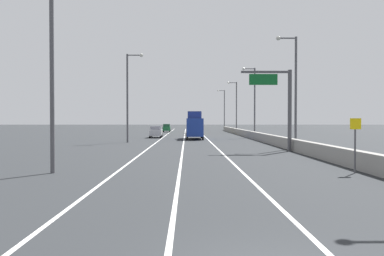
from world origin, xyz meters
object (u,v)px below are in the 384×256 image
lamp_post_right_second (293,85)px  lamp_post_right_fourth (235,104)px  car_yellow_0 (192,129)px  box_truck (195,126)px  lamp_post_left_near (56,55)px  car_silver_2 (156,132)px  overhead_sign_gantry (282,100)px  speed_advisory_sign (355,141)px  lamp_post_left_mid (129,92)px  lamp_post_right_third (253,98)px  car_gray_1 (193,129)px  lamp_post_right_fifth (224,107)px  car_green_3 (167,128)px

lamp_post_right_second → lamp_post_right_fourth: (0.05, 48.98, 0.00)m
car_yellow_0 → box_truck: box_truck is taller
lamp_post_left_near → car_silver_2: bearing=87.2°
overhead_sign_gantry → speed_advisory_sign: 15.44m
speed_advisory_sign → lamp_post_left_mid: (-16.53, 29.65, 4.67)m
lamp_post_left_near → lamp_post_left_mid: bearing=90.5°
lamp_post_right_second → lamp_post_left_mid: (-18.12, 10.90, 0.00)m
lamp_post_right_fourth → car_yellow_0: (-9.66, -3.92, -5.43)m
lamp_post_right_second → box_truck: bearing=115.7°
lamp_post_left_near → overhead_sign_gantry: bearing=43.2°
lamp_post_left_mid → lamp_post_right_third: bearing=36.9°
box_truck → car_gray_1: bearing=90.0°
lamp_post_right_second → lamp_post_left_near: 25.72m
lamp_post_left_mid → box_truck: lamp_post_left_mid is taller
car_gray_1 → car_silver_2: bearing=-118.1°
overhead_sign_gantry → car_yellow_0: overhead_sign_gantry is taller
overhead_sign_gantry → lamp_post_right_fifth: bearing=88.8°
lamp_post_left_near → lamp_post_right_fourth: bearing=75.1°
overhead_sign_gantry → car_green_3: (-13.51, 57.79, -3.79)m
lamp_post_left_near → car_yellow_0: 64.32m
lamp_post_left_mid → lamp_post_right_fifth: bearing=74.2°
car_yellow_0 → car_gray_1: bearing=-89.8°
car_yellow_0 → box_truck: (0.03, -25.15, 0.91)m
lamp_post_right_fifth → box_truck: size_ratio=1.42×
car_yellow_0 → car_silver_2: size_ratio=1.00×
lamp_post_right_fourth → car_gray_1: (-9.64, -12.85, -5.37)m
car_gray_1 → car_green_3: bearing=108.2°
lamp_post_left_mid → car_gray_1: bearing=71.3°
lamp_post_right_second → car_yellow_0: lamp_post_right_second is taller
speed_advisory_sign → lamp_post_right_fourth: 67.91m
lamp_post_left_mid → car_green_3: (2.58, 43.29, -5.49)m
lamp_post_right_second → lamp_post_right_fifth: same height
lamp_post_right_fourth → car_yellow_0: size_ratio=2.39×
lamp_post_right_fourth → car_yellow_0: 11.76m
lamp_post_left_near → lamp_post_left_mid: size_ratio=1.00×
car_yellow_0 → car_green_3: bearing=123.0°
lamp_post_left_near → car_silver_2: 43.48m
overhead_sign_gantry → lamp_post_left_mid: (-16.09, 14.50, 1.71)m
lamp_post_right_third → lamp_post_right_fourth: (0.07, 24.49, 0.00)m
lamp_post_right_fifth → lamp_post_left_mid: size_ratio=1.00×
lamp_post_right_fifth → lamp_post_left_mid: bearing=-105.8°
lamp_post_right_fifth → lamp_post_right_second: bearing=-89.7°
lamp_post_right_second → box_truck: 22.56m
lamp_post_right_fourth → lamp_post_left_mid: bearing=-115.5°
lamp_post_right_fourth → lamp_post_right_third: bearing=-90.2°
speed_advisory_sign → car_yellow_0: speed_advisory_sign is taller
lamp_post_right_third → speed_advisory_sign: bearing=-92.1°
lamp_post_right_second → box_truck: (-9.59, 19.91, -4.52)m
lamp_post_left_near → lamp_post_right_fifth: bearing=79.2°
overhead_sign_gantry → speed_advisory_sign: (0.44, -15.15, -2.96)m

